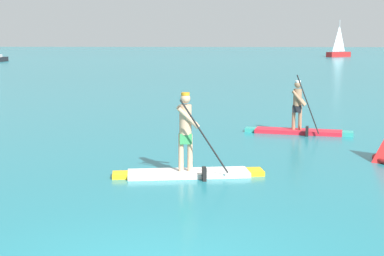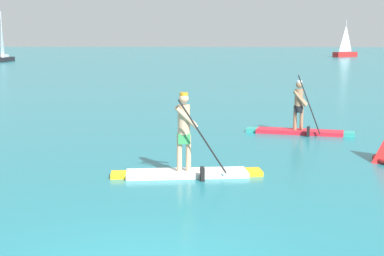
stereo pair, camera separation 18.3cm
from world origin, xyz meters
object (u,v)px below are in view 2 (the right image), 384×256
at_px(sailboat_left_horizon, 3,55).
at_px(sailboat_right_horizon, 345,52).
at_px(paddleboarder_mid_center, 187,159).
at_px(paddleboarder_far_right, 300,124).

relative_size(sailboat_left_horizon, sailboat_right_horizon, 1.06).
bearing_deg(paddleboarder_mid_center, paddleboarder_far_right, 52.38).
bearing_deg(sailboat_left_horizon, paddleboarder_mid_center, 22.08).
relative_size(paddleboarder_mid_center, sailboat_right_horizon, 0.53).
bearing_deg(paddleboarder_mid_center, sailboat_right_horizon, 67.60).
relative_size(paddleboarder_mid_center, paddleboarder_far_right, 0.98).
bearing_deg(sailboat_right_horizon, sailboat_left_horizon, 168.05).
xyz_separation_m(paddleboarder_mid_center, sailboat_left_horizon, (-31.01, 59.98, 0.49)).
bearing_deg(paddleboarder_far_right, paddleboarder_mid_center, -106.43).
bearing_deg(sailboat_right_horizon, paddleboarder_far_right, -140.16).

